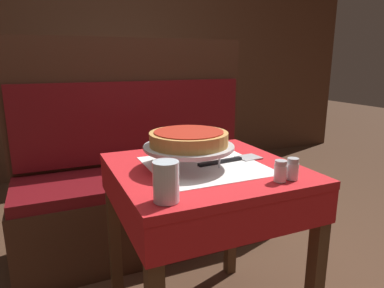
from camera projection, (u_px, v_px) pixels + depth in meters
dining_table_front at (205, 191)px, 1.34m from camera, size 0.68×0.68×0.74m
dining_table_rear at (134, 118)px, 2.99m from camera, size 0.79×0.79×0.74m
booth_bench at (144, 189)px, 2.10m from camera, size 1.48×0.51×1.26m
back_wall_panel at (98, 52)px, 3.32m from camera, size 6.00×0.04×2.40m
pizza_pan_stand at (189, 148)px, 1.27m from camera, size 0.34×0.34×0.08m
deep_dish_pizza at (189, 138)px, 1.27m from camera, size 0.29×0.29×0.05m
pizza_server at (231, 160)px, 1.37m from camera, size 0.29×0.09×0.01m
water_glass_near at (166, 182)px, 0.97m from camera, size 0.08×0.08×0.12m
salt_shaker at (280, 171)px, 1.13m from camera, size 0.04×0.04×0.07m
pepper_shaker at (293, 169)px, 1.15m from camera, size 0.04×0.04×0.07m
condiment_caddy at (131, 103)px, 2.86m from camera, size 0.14×0.14×0.14m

